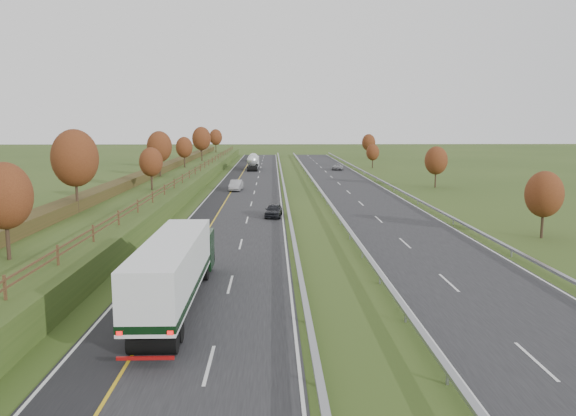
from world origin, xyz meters
name	(u,v)px	position (x,y,z in m)	size (l,w,h in m)	color
ground	(301,196)	(8.00, 55.00, 0.00)	(400.00, 400.00, 0.00)	#324819
near_carriageway	(246,192)	(0.00, 60.00, 0.02)	(10.50, 200.00, 0.04)	black
far_carriageway	(356,191)	(16.50, 60.00, 0.02)	(10.50, 200.00, 0.04)	black
hard_shoulder	(221,192)	(-3.75, 60.00, 0.02)	(3.00, 200.00, 0.04)	black
lane_markings	(289,191)	(6.40, 59.88, 0.05)	(26.75, 200.00, 0.01)	silver
embankment_left	(159,185)	(-13.00, 60.00, 1.00)	(12.00, 200.00, 2.00)	#324819
hedge_left	(145,175)	(-15.00, 60.00, 2.55)	(2.20, 180.00, 1.10)	#353415
fence_left	(188,174)	(-8.50, 59.59, 2.73)	(0.12, 189.06, 1.20)	#422B19
median_barrier_near	(284,188)	(5.70, 60.00, 0.61)	(0.32, 200.00, 0.71)	gray
median_barrier_far	(318,188)	(10.80, 60.00, 0.61)	(0.32, 200.00, 0.71)	gray
outer_barrier_far	(394,187)	(22.30, 60.00, 0.62)	(0.32, 200.00, 0.71)	gray
trees_left	(155,150)	(-12.64, 56.63, 6.37)	(6.64, 164.30, 7.66)	#2D2116
trees_far	(400,153)	(29.80, 89.21, 4.25)	(8.45, 118.60, 7.12)	#2D2116
box_lorry	(176,268)	(-1.35, 6.42, 2.33)	(2.58, 16.28, 4.06)	black
road_tanker	(253,161)	(-0.34, 100.76, 1.86)	(2.40, 11.22, 3.46)	silver
car_dark_near	(274,210)	(4.07, 36.97, 0.76)	(1.71, 4.25, 1.45)	black
car_silver_mid	(236,185)	(-1.60, 61.57, 0.83)	(1.68, 4.81, 1.59)	#9A9A9F
car_small_far	(252,158)	(-1.60, 129.29, 0.75)	(2.00, 4.91, 1.43)	#12163A
car_oncoming	(337,167)	(18.26, 99.46, 0.73)	(2.28, 4.95, 1.38)	#A5A5AA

